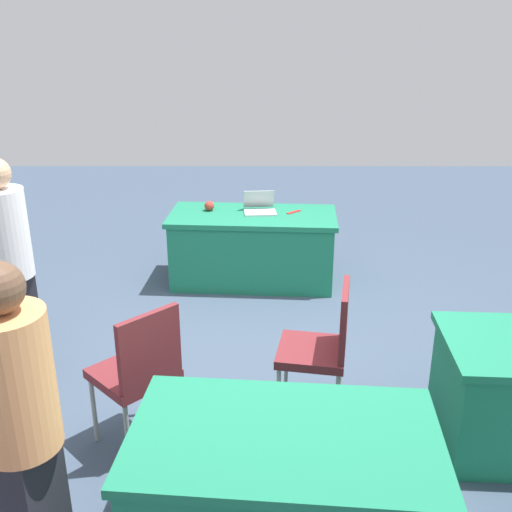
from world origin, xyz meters
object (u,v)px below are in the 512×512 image
(person_attendee_standing, at_px, (20,422))
(person_presenter, at_px, (8,260))
(chair_aisle, at_px, (323,343))
(table_foreground, at_px, (253,248))
(table_mid_left, at_px, (283,495))
(laptop_silver, at_px, (260,208))
(scissors_red, at_px, (294,212))
(yarn_ball, at_px, (209,206))
(chair_near_front, at_px, (139,368))

(person_attendee_standing, bearing_deg, person_presenter, -141.00)
(chair_aisle, relative_size, person_presenter, 0.57)
(table_foreground, relative_size, table_mid_left, 1.13)
(person_attendee_standing, bearing_deg, table_foreground, -178.51)
(laptop_silver, bearing_deg, chair_aisle, 95.25)
(person_attendee_standing, height_order, scissors_red, person_attendee_standing)
(laptop_silver, bearing_deg, scissors_red, 173.88)
(table_foreground, height_order, person_attendee_standing, person_attendee_standing)
(scissors_red, bearing_deg, yarn_ball, -46.07)
(person_attendee_standing, height_order, yarn_ball, person_attendee_standing)
(scissors_red, bearing_deg, chair_near_front, 26.17)
(table_foreground, bearing_deg, person_attendee_standing, 75.18)
(chair_near_front, height_order, chair_aisle, chair_near_front)
(chair_near_front, distance_m, person_presenter, 1.41)
(laptop_silver, relative_size, yarn_ball, 3.37)
(laptop_silver, bearing_deg, chair_near_front, 70.37)
(table_foreground, height_order, scissors_red, scissors_red)
(chair_aisle, bearing_deg, laptop_silver, 19.73)
(table_foreground, height_order, laptop_silver, laptop_silver)
(person_attendee_standing, bearing_deg, chair_near_front, 179.64)
(scissors_red, bearing_deg, table_mid_left, 44.05)
(chair_near_front, relative_size, scissors_red, 5.43)
(table_foreground, relative_size, person_attendee_standing, 1.05)
(laptop_silver, xyz_separation_m, yarn_ball, (0.52, -0.05, 0.01))
(scissors_red, bearing_deg, chair_aisle, 49.45)
(table_foreground, relative_size, person_presenter, 1.03)
(laptop_silver, bearing_deg, person_attendee_standing, 69.98)
(person_presenter, distance_m, scissors_red, 2.85)
(chair_aisle, height_order, person_presenter, person_presenter)
(yarn_ball, bearing_deg, table_foreground, 165.20)
(laptop_silver, distance_m, scissors_red, 0.35)
(chair_aisle, relative_size, yarn_ball, 9.56)
(chair_aisle, bearing_deg, yarn_ball, 30.88)
(person_attendee_standing, bearing_deg, yarn_ball, -171.52)
(chair_aisle, distance_m, scissors_red, 2.38)
(person_attendee_standing, xyz_separation_m, scissors_red, (-1.38, -3.70, -0.19))
(chair_aisle, bearing_deg, chair_near_front, 116.28)
(table_foreground, relative_size, chair_near_front, 1.77)
(yarn_ball, bearing_deg, chair_aisle, 110.80)
(table_foreground, bearing_deg, yarn_ball, -14.80)
(person_attendee_standing, distance_m, laptop_silver, 3.85)
(chair_aisle, relative_size, laptop_silver, 2.84)
(chair_near_front, height_order, scissors_red, chair_near_front)
(chair_near_front, xyz_separation_m, person_attendee_standing, (0.30, 0.99, 0.35))
(table_foreground, height_order, chair_aisle, chair_aisle)
(chair_aisle, height_order, yarn_ball, chair_aisle)
(chair_aisle, xyz_separation_m, yarn_ball, (0.92, -2.43, 0.22))
(table_mid_left, bearing_deg, person_presenter, -41.18)
(chair_near_front, height_order, laptop_silver, chair_near_front)
(table_foreground, height_order, chair_near_front, chair_near_front)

